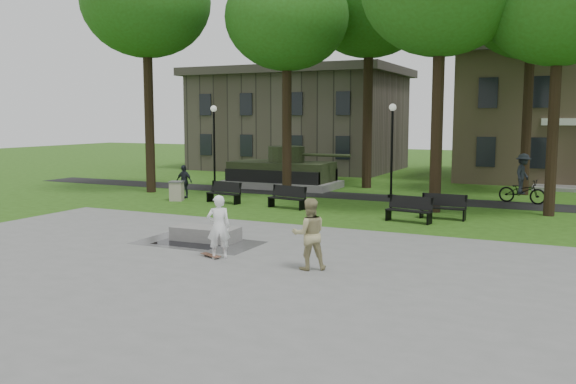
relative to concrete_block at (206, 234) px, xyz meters
name	(u,v)px	position (x,y,z in m)	size (l,w,h in m)	color
ground	(273,241)	(1.99, 1.01, -0.24)	(120.00, 120.00, 0.00)	#274A11
plaza	(186,276)	(1.99, -3.99, -0.23)	(22.00, 16.00, 0.02)	gray
footpath	(380,198)	(1.99, 13.01, -0.24)	(44.00, 2.60, 0.01)	black
building_left	(299,123)	(-9.01, 27.51, 3.35)	(15.00, 10.00, 7.20)	#4C443D
tree_0	(146,3)	(-10.01, 10.01, 9.78)	(6.80, 6.80, 12.97)	black
tree_1	(287,18)	(-2.51, 11.51, 8.71)	(6.20, 6.20, 11.63)	black
tree_3	(560,2)	(9.99, 10.51, 8.35)	(6.00, 6.00, 11.19)	black
tree_4	(369,3)	(-0.01, 17.01, 10.15)	(7.20, 7.20, 13.50)	black
tree_5	(532,6)	(8.49, 17.51, 9.42)	(6.40, 6.40, 12.44)	black
lamp_left	(214,139)	(-8.01, 13.31, 2.55)	(0.36, 0.36, 4.73)	black
lamp_mid	(392,143)	(2.49, 13.31, 2.55)	(0.36, 0.36, 4.73)	black
tank_monument	(282,173)	(-4.46, 15.01, 0.61)	(7.45, 3.40, 2.40)	gray
puddle	(189,243)	(-0.22, -0.61, -0.22)	(2.20, 1.20, 0.00)	black
concrete_block	(206,234)	(0.00, 0.00, 0.00)	(2.20, 1.00, 0.45)	gray
skateboard	(211,256)	(1.46, -1.99, -0.19)	(0.78, 0.20, 0.07)	brown
skateboarder	(219,227)	(1.74, -1.98, 0.69)	(0.67, 0.44, 1.83)	white
friend_watching	(309,234)	(4.59, -2.06, 0.73)	(0.93, 0.72, 1.91)	tan
pedestrian_walker	(184,181)	(-6.94, 8.72, 0.59)	(0.98, 0.41, 1.67)	#20242B
cyclist	(523,183)	(8.68, 13.95, 0.72)	(2.30, 1.36, 2.36)	black
park_bench_0	(224,192)	(-4.17, 8.07, 0.28)	(1.85, 0.82, 1.00)	black
park_bench_1	(287,197)	(-0.70, 7.76, 0.28)	(1.85, 0.83, 1.00)	black
park_bench_2	(409,209)	(5.14, 6.51, 0.28)	(1.85, 0.80, 1.00)	black
park_bench_3	(443,206)	(6.19, 7.80, 0.28)	(1.81, 0.57, 1.00)	black
trash_bin	(177,191)	(-6.67, 7.71, 0.24)	(0.85, 0.85, 0.96)	#BAAB99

